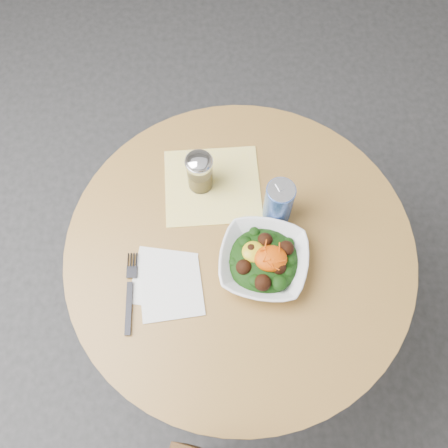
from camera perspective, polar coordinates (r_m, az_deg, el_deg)
name	(u,v)px	position (r m, az deg, el deg)	size (l,w,h in m)	color
ground	(235,318)	(1.99, 1.21, -10.69)	(6.00, 6.00, 0.00)	#2C2C2F
table	(238,273)	(1.46, 1.63, -5.60)	(0.90, 0.90, 0.75)	black
cloth_napkin	(212,186)	(1.35, -1.33, 4.42)	(0.25, 0.23, 0.00)	yellow
paper_napkins	(167,284)	(1.25, -6.49, -6.79)	(0.19, 0.20, 0.00)	white
salad_bowl	(264,260)	(1.23, 4.55, -4.18)	(0.26, 0.26, 0.08)	white
fork	(130,290)	(1.25, -10.67, -7.41)	(0.03, 0.21, 0.00)	black
spice_shaker	(200,172)	(1.30, -2.80, 5.97)	(0.07, 0.07, 0.13)	silver
beverage_can	(279,203)	(1.26, 6.26, 2.46)	(0.07, 0.07, 0.14)	navy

